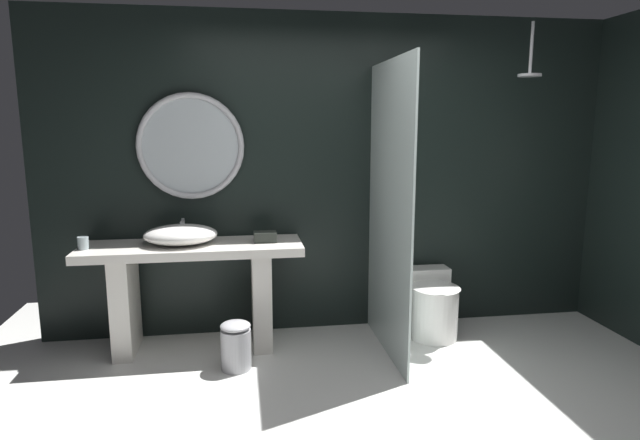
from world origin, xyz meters
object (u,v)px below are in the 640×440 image
vessel_sink (181,235)px  rain_shower_head (530,68)px  toilet (431,304)px  round_wall_mirror (191,146)px  waste_bin (236,345)px  tumbler_cup (83,243)px  tissue_box (265,237)px

vessel_sink → rain_shower_head: (2.70, -0.09, 1.25)m
vessel_sink → toilet: size_ratio=0.94×
round_wall_mirror → waste_bin: 1.56m
tumbler_cup → rain_shower_head: rain_shower_head is taller
rain_shower_head → toilet: rain_shower_head is taller
vessel_sink → toilet: bearing=-1.4°
tumbler_cup → waste_bin: size_ratio=0.26×
vessel_sink → rain_shower_head: bearing=-1.9°
vessel_sink → waste_bin: (0.39, -0.45, -0.72)m
tissue_box → toilet: size_ratio=0.30×
vessel_sink → rain_shower_head: size_ratio=1.34×
vessel_sink → tissue_box: size_ratio=3.18×
tissue_box → toilet: tissue_box is taller
tissue_box → vessel_sink: bearing=178.4°
vessel_sink → round_wall_mirror: 0.70m
tumbler_cup → waste_bin: (1.08, -0.38, -0.70)m
vessel_sink → round_wall_mirror: bearing=69.7°
tissue_box → rain_shower_head: bearing=-2.0°
vessel_sink → toilet: (1.99, -0.05, -0.64)m
waste_bin → tissue_box: bearing=60.5°
round_wall_mirror → vessel_sink: bearing=-110.3°
round_wall_mirror → rain_shower_head: (2.62, -0.32, 0.60)m
tissue_box → waste_bin: (-0.24, -0.43, -0.69)m
round_wall_mirror → toilet: round_wall_mirror is taller
rain_shower_head → waste_bin: size_ratio=1.16×
rain_shower_head → toilet: 2.02m
tissue_box → waste_bin: size_ratio=0.49×
toilet → rain_shower_head: bearing=-3.4°
toilet → tissue_box: bearing=178.7°
tissue_box → toilet: (1.36, -0.03, -0.61)m
rain_shower_head → toilet: (-0.71, 0.04, -1.89)m
rain_shower_head → toilet: size_ratio=0.70×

